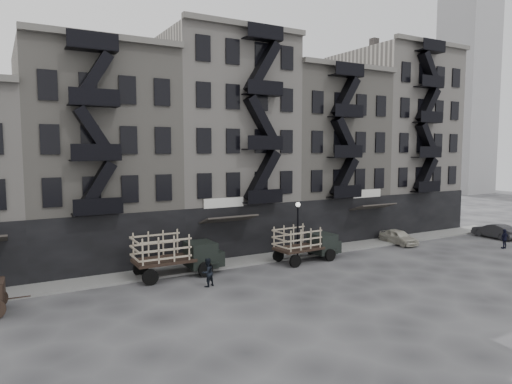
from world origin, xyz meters
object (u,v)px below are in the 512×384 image
car_east (399,237)px  policeman (505,239)px  car_far (495,231)px  pedestrian_mid (207,272)px  stake_truck_west (176,251)px  stake_truck_east (307,241)px

car_east → policeman: size_ratio=2.30×
car_far → pedestrian_mid: (-29.13, -0.57, 0.19)m
car_east → car_far: (9.82, -2.47, 0.03)m
car_east → car_far: 10.12m
car_east → car_far: car_far is taller
stake_truck_west → policeman: stake_truck_west is taller
policeman → car_far: bearing=-135.0°
stake_truck_west → car_east: stake_truck_west is taller
stake_truck_east → car_east: stake_truck_east is taller
pedestrian_mid → stake_truck_west: bearing=-93.8°
stake_truck_west → pedestrian_mid: size_ratio=3.37×
car_far → policeman: bearing=45.1°
stake_truck_west → car_east: 20.21m
stake_truck_west → car_east: bearing=0.4°
car_far → pedestrian_mid: 29.14m
stake_truck_east → stake_truck_west: bearing=171.0°
stake_truck_east → policeman: bearing=-19.4°
stake_truck_west → stake_truck_east: size_ratio=1.08×
pedestrian_mid → policeman: size_ratio=1.06×
car_far → pedestrian_mid: pedestrian_mid is taller
car_far → pedestrian_mid: bearing=4.8°
stake_truck_east → car_far: 20.36m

